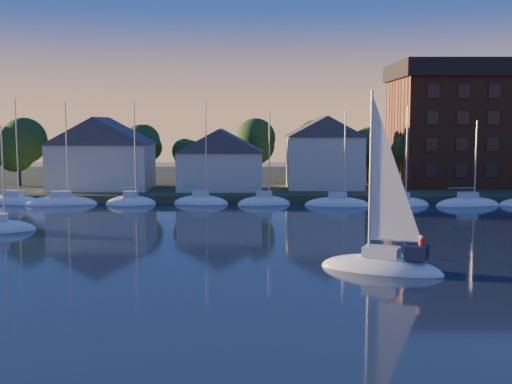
{
  "coord_description": "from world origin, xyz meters",
  "views": [
    {
      "loc": [
        -0.96,
        -28.02,
        10.09
      ],
      "look_at": [
        -1.15,
        22.0,
        4.54
      ],
      "focal_mm": 45.0,
      "sensor_mm": 36.0,
      "label": 1
    }
  ],
  "objects_px": {
    "clubhouse_east": "(324,151)",
    "hero_sailboat": "(383,263)",
    "clubhouse_west": "(102,152)",
    "clubhouse_centre": "(220,159)",
    "condo_block": "(501,123)"
  },
  "relations": [
    {
      "from": "condo_block",
      "to": "clubhouse_west",
      "type": "bearing_deg",
      "value": -172.93
    },
    {
      "from": "clubhouse_west",
      "to": "hero_sailboat",
      "type": "distance_m",
      "value": 52.82
    },
    {
      "from": "clubhouse_east",
      "to": "hero_sailboat",
      "type": "distance_m",
      "value": 44.84
    },
    {
      "from": "hero_sailboat",
      "to": "clubhouse_east",
      "type": "bearing_deg",
      "value": -66.8
    },
    {
      "from": "condo_block",
      "to": "hero_sailboat",
      "type": "distance_m",
      "value": 57.74
    },
    {
      "from": "clubhouse_east",
      "to": "hero_sailboat",
      "type": "bearing_deg",
      "value": -90.68
    },
    {
      "from": "clubhouse_east",
      "to": "condo_block",
      "type": "distance_m",
      "value": 26.94
    },
    {
      "from": "clubhouse_centre",
      "to": "condo_block",
      "type": "height_order",
      "value": "condo_block"
    },
    {
      "from": "clubhouse_west",
      "to": "clubhouse_centre",
      "type": "xyz_separation_m",
      "value": [
        16.0,
        -1.0,
        -0.8
      ]
    },
    {
      "from": "clubhouse_west",
      "to": "clubhouse_east",
      "type": "height_order",
      "value": "clubhouse_east"
    },
    {
      "from": "clubhouse_east",
      "to": "clubhouse_west",
      "type": "bearing_deg",
      "value": -178.09
    },
    {
      "from": "clubhouse_east",
      "to": "hero_sailboat",
      "type": "xyz_separation_m",
      "value": [
        -0.53,
        -44.5,
        -5.44
      ]
    },
    {
      "from": "clubhouse_centre",
      "to": "hero_sailboat",
      "type": "relative_size",
      "value": 0.87
    },
    {
      "from": "clubhouse_west",
      "to": "hero_sailboat",
      "type": "relative_size",
      "value": 1.03
    },
    {
      "from": "clubhouse_centre",
      "to": "condo_block",
      "type": "bearing_deg",
      "value": 11.24
    }
  ]
}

